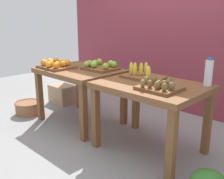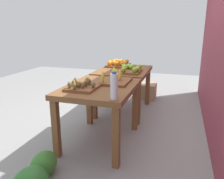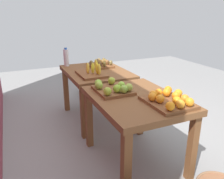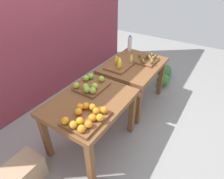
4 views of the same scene
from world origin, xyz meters
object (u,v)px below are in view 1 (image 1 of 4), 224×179
Objects in this scene: display_table_left at (80,77)px; kiwi_bin at (159,86)px; display_table_right at (151,94)px; wicker_basket at (28,107)px; water_bottle at (209,73)px; cardboard_produce_box at (63,94)px; orange_bin at (56,65)px; apple_bin at (100,66)px; banana_crate at (143,75)px.

kiwi_bin is (1.31, -0.14, 0.14)m from display_table_left.
display_table_right is at bearing 142.33° from kiwi_bin.
wicker_basket is (-0.80, -0.35, -0.53)m from display_table_left.
water_bottle is (1.55, 0.31, 0.23)m from display_table_left.
water_bottle is at bearing 0.22° from cardboard_produce_box.
orange_bin is (-1.39, -0.18, 0.15)m from display_table_right.
kiwi_bin is at bearing -118.72° from water_bottle.
water_bottle is 2.56m from wicker_basket.
banana_crate is (0.70, -0.02, -0.01)m from apple_bin.
kiwi_bin is (1.09, -0.29, -0.01)m from apple_bin.
water_bottle is (0.25, 0.45, 0.09)m from kiwi_bin.
display_table_right is at bearing -31.64° from banana_crate.
display_table_right is 2.88× the size of kiwi_bin.
wicker_basket is (-1.71, -0.48, -0.67)m from banana_crate.
display_table_left is at bearing 23.69° from wicker_basket.
apple_bin is 0.93× the size of banana_crate.
water_bottle reaches higher than wicker_basket.
display_table_right is 0.93m from apple_bin.
water_bottle is at bearing 14.89° from orange_bin.
apple_bin is at bearing 35.23° from display_table_left.
apple_bin is 1.35m from water_bottle.
apple_bin is 1.31m from wicker_basket.
cardboard_produce_box is (-0.58, 0.48, -0.62)m from orange_bin.
banana_crate is (-0.21, 0.13, 0.14)m from display_table_right.
apple_bin is at bearing -7.98° from cardboard_produce_box.
display_table_left is 1.32m from kiwi_bin.
apple_bin reaches higher than orange_bin.
orange_bin is 1.22m from banana_crate.
wicker_basket is (-2.35, -0.66, -0.76)m from water_bottle.
apple_bin is 1.24m from cardboard_produce_box.
banana_crate is 1.22× the size of kiwi_bin.
apple_bin is at bearing 164.93° from kiwi_bin.
display_table_right reaches higher than wicker_basket.
display_table_right is 2.36× the size of banana_crate.
orange_bin is at bearing -178.78° from kiwi_bin.
kiwi_bin is (1.58, 0.03, -0.01)m from orange_bin.
orange_bin is at bearing -172.76° from display_table_right.
orange_bin is 0.87m from wicker_basket.
apple_bin reaches higher than wicker_basket.
cardboard_produce_box is at bearing 168.38° from kiwi_bin.
cardboard_produce_box is (-2.40, -0.01, -0.70)m from water_bottle.
kiwi_bin is 0.90× the size of cardboard_produce_box.
display_table_left reaches higher than wicker_basket.
banana_crate is at bearing -5.53° from cardboard_produce_box.
display_table_right is 2.02m from wicker_basket.
display_table_right is 2.31× the size of orange_bin.
banana_crate reaches higher than orange_bin.
wicker_basket is at bearing -153.65° from apple_bin.
wicker_basket is 0.65m from cardboard_produce_box.
kiwi_bin is at bearing -15.07° from apple_bin.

